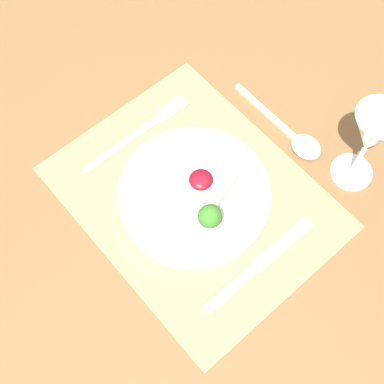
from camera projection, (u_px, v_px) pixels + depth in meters
name	position (u px, v px, depth m)	size (l,w,h in m)	color
ground_plane	(193.00, 309.00, 1.52)	(8.00, 8.00, 0.00)	brown
dining_table	(194.00, 216.00, 0.92)	(1.44, 1.25, 0.74)	brown
placemat	(194.00, 197.00, 0.85)	(0.42, 0.33, 0.00)	#9E895B
dinner_plate	(193.00, 194.00, 0.84)	(0.24, 0.24, 0.07)	silver
fork	(144.00, 130.00, 0.90)	(0.02, 0.21, 0.01)	beige
knife	(253.00, 270.00, 0.79)	(0.02, 0.21, 0.01)	beige
spoon	(297.00, 139.00, 0.89)	(0.20, 0.04, 0.02)	beige
wine_glass_near	(372.00, 136.00, 0.77)	(0.08, 0.08, 0.16)	white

